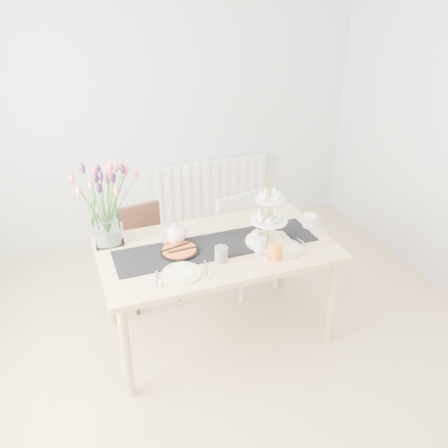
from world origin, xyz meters
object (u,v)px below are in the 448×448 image
object	(u,v)px
teapot	(175,235)
plate_right	(283,249)
chair_brown	(144,246)
mug_grey	(221,254)
tulip_vase	(102,191)
radiator	(211,188)
dining_table	(217,256)
cake_stand	(269,226)
chair_white	(243,236)
tart_tin	(179,251)
mug_white	(260,245)
plate_left	(182,273)
mug_orange	(276,252)
cream_jug	(310,221)

from	to	relation	value
teapot	plate_right	world-z (taller)	teapot
chair_brown	mug_grey	size ratio (longest dim) A/B	7.58
plate_right	tulip_vase	bearing A→B (deg)	154.74
radiator	dining_table	distance (m)	1.71
radiator	cake_stand	size ratio (longest dim) A/B	2.59
chair_white	tart_tin	size ratio (longest dim) A/B	3.05
tulip_vase	mug_white	distance (m)	1.11
chair_brown	tulip_vase	bearing A→B (deg)	-137.89
chair_white	mug_grey	distance (m)	0.96
radiator	mug_grey	distance (m)	1.92
plate_right	mug_grey	bearing A→B (deg)	178.51
dining_table	plate_right	distance (m)	0.46
mug_white	plate_left	xyz separation A→B (m)	(-0.57, -0.08, -0.04)
plate_right	dining_table	bearing A→B (deg)	153.94
chair_brown	plate_left	bearing A→B (deg)	-95.19
mug_grey	mug_white	xyz separation A→B (m)	(0.29, 0.02, -0.00)
chair_white	dining_table	bearing A→B (deg)	-139.13
dining_table	chair_white	bearing A→B (deg)	52.31
tart_tin	tulip_vase	bearing A→B (deg)	143.43
chair_white	mug_white	world-z (taller)	mug_white
chair_brown	teapot	xyz separation A→B (m)	(0.13, -0.57, 0.38)
mug_orange	radiator	bearing A→B (deg)	25.22
plate_right	cream_jug	bearing A→B (deg)	34.46
cream_jug	mug_white	bearing A→B (deg)	-144.67
plate_right	teapot	bearing A→B (deg)	153.48
radiator	tart_tin	bearing A→B (deg)	-115.87
radiator	plate_right	xyz separation A→B (m)	(-0.11, -1.81, 0.31)
cake_stand	chair_white	bearing A→B (deg)	82.06
dining_table	tulip_vase	distance (m)	0.89
dining_table	cream_jug	size ratio (longest dim) A/B	16.10
radiator	chair_white	world-z (taller)	chair_white
tulip_vase	cream_jug	xyz separation A→B (m)	(1.43, -0.29, -0.34)
dining_table	mug_orange	size ratio (longest dim) A/B	15.87
teapot	mug_orange	size ratio (longest dim) A/B	2.27
tart_tin	plate_left	bearing A→B (deg)	-102.29
mug_white	mug_grey	bearing A→B (deg)	-179.66
radiator	tulip_vase	size ratio (longest dim) A/B	1.71
mug_orange	plate_right	xyz separation A→B (m)	(0.10, 0.09, -0.04)
mug_white	teapot	bearing A→B (deg)	145.14
chair_brown	cream_jug	bearing A→B (deg)	-40.15
dining_table	teapot	bearing A→B (deg)	152.74
teapot	tart_tin	xyz separation A→B (m)	(-0.01, -0.13, -0.06)
chair_brown	mug_white	xyz separation A→B (m)	(0.63, -0.86, 0.36)
chair_white	mug_white	xyz separation A→B (m)	(-0.19, -0.73, 0.35)
radiator	tulip_vase	bearing A→B (deg)	-132.90
dining_table	plate_left	xyz separation A→B (m)	(-0.32, -0.24, 0.08)
dining_table	cake_stand	size ratio (longest dim) A/B	3.45
tart_tin	cream_jug	bearing A→B (deg)	1.10
chair_brown	mug_orange	distance (m)	1.26
radiator	mug_orange	size ratio (longest dim) A/B	11.91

